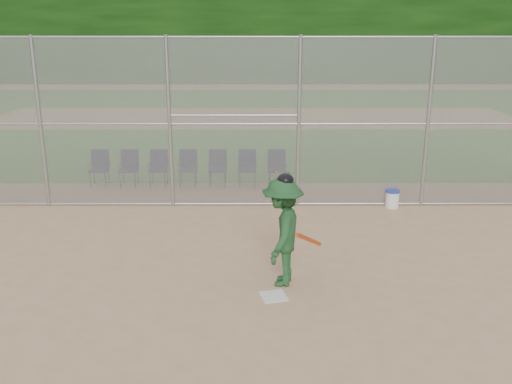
{
  "coord_description": "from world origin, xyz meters",
  "views": [
    {
      "loc": [
        -0.02,
        -8.11,
        4.3
      ],
      "look_at": [
        0.0,
        2.5,
        1.1
      ],
      "focal_mm": 40.0,
      "sensor_mm": 36.0,
      "label": 1
    }
  ],
  "objects_px": {
    "batter_at_plate": "(282,231)",
    "water_cooler": "(392,198)",
    "home_plate": "(274,296)",
    "chair_0": "(99,169)"
  },
  "relations": [
    {
      "from": "batter_at_plate",
      "to": "chair_0",
      "type": "bearing_deg",
      "value": 127.94
    },
    {
      "from": "home_plate",
      "to": "chair_0",
      "type": "xyz_separation_m",
      "value": [
        -4.5,
        6.49,
        0.47
      ]
    },
    {
      "from": "batter_at_plate",
      "to": "water_cooler",
      "type": "height_order",
      "value": "batter_at_plate"
    },
    {
      "from": "home_plate",
      "to": "chair_0",
      "type": "height_order",
      "value": "chair_0"
    },
    {
      "from": "home_plate",
      "to": "batter_at_plate",
      "type": "xyz_separation_m",
      "value": [
        0.16,
        0.52,
        0.93
      ]
    },
    {
      "from": "water_cooler",
      "to": "chair_0",
      "type": "xyz_separation_m",
      "value": [
        -7.49,
        1.85,
        0.27
      ]
    },
    {
      "from": "water_cooler",
      "to": "chair_0",
      "type": "distance_m",
      "value": 7.72
    },
    {
      "from": "chair_0",
      "to": "home_plate",
      "type": "bearing_deg",
      "value": -55.26
    },
    {
      "from": "home_plate",
      "to": "batter_at_plate",
      "type": "height_order",
      "value": "batter_at_plate"
    },
    {
      "from": "batter_at_plate",
      "to": "home_plate",
      "type": "bearing_deg",
      "value": -106.75
    }
  ]
}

